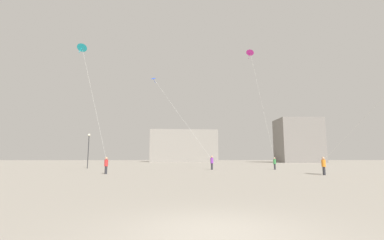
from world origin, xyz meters
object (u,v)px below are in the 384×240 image
Objects in this scene: person_in_purple at (212,162)px; lamppost_east at (89,145)px; person_in_orange at (324,165)px; kite_cyan_diamond at (82,49)px; person_in_green at (275,163)px; kite_magenta_diamond at (250,54)px; person_in_red at (106,165)px; building_centre_hall at (298,141)px; kite_cobalt_diamond at (155,81)px; building_left_hall at (184,146)px.

lamppost_east is (-17.54, 4.34, 2.38)m from person_in_purple.
person_in_orange is 24.72m from kite_cyan_diamond.
person_in_orange is (0.74, -10.87, 0.03)m from person_in_green.
person_in_purple is 20.07m from kite_cyan_diamond.
kite_magenta_diamond is at bearing -17.87° from lamppost_east.
kite_magenta_diamond reaches higher than lamppost_east.
building_centre_hall is at bearing -168.32° from person_in_red.
kite_magenta_diamond is 1.27× the size of kite_cyan_diamond.
person_in_purple is at bearing -13.89° from lamppost_east.
kite_cobalt_diamond reaches higher than lamppost_east.
kite_magenta_diamond reaches higher than person_in_purple.
building_centre_hall reaches higher than building_left_hall.
kite_cyan_diamond is (-17.99, -7.78, -2.87)m from kite_magenta_diamond.
kite_cobalt_diamond is 0.98× the size of building_centre_hall.
building_centre_hall is at bearing 40.78° from lamppost_east.
kite_cobalt_diamond is at bearing 74.57° from kite_cyan_diamond.
person_in_red is 0.99× the size of person_in_orange.
kite_magenta_diamond reaches higher than building_centre_hall.
kite_cobalt_diamond is 2.65× the size of lamppost_east.
lamppost_east is at bearing -103.44° from building_left_hall.
person_in_red is 14.68m from lamppost_east.
lamppost_east reaches higher than person_in_red.
kite_magenta_diamond is 2.75× the size of lamppost_east.
person_in_green is at bearing -22.62° from kite_cobalt_diamond.
kite_cobalt_diamond reaches higher than person_in_purple.
kite_cyan_diamond is (-2.12, -2.01, 10.81)m from person_in_red.
person_in_green is 14.44m from kite_magenta_diamond.
building_centre_hall is at bearing 25.87° from person_in_green.
kite_cyan_diamond is 17.66m from lamppost_east.
building_left_hall is at bearing -98.95° from person_in_purple.
building_centre_hall is at bearing 12.30° from person_in_orange.
building_left_hall is (-12.90, 72.22, 4.79)m from person_in_orange.
kite_cobalt_diamond is (4.86, 17.62, 2.16)m from kite_cyan_diamond.
building_left_hall is (7.21, 70.03, 4.80)m from person_in_red.
building_centre_hall reaches higher than person_in_orange.
person_in_green is 62.73m from building_left_hall.
person_in_green is at bearing 37.95° from person_in_orange.
person_in_red is 70.57m from building_left_hall.
kite_cobalt_diamond reaches higher than person_in_green.
person_in_orange reaches higher than person_in_green.
kite_cyan_diamond reaches higher than lamppost_east.
lamppost_east is at bearing -104.13° from person_in_red.
person_in_green is 26.33m from kite_cyan_diamond.
person_in_purple is 1.14× the size of person_in_green.
lamppost_east is at bearing 133.32° from person_in_green.
kite_magenta_diamond is (4.77, -2.85, 13.58)m from person_in_purple.
building_left_hall is at bearing 76.56° from lamppost_east.
person_in_orange is at bearing -29.71° from lamppost_east.
lamppost_east reaches higher than person_in_purple.
kite_magenta_diamond is 1.01× the size of building_centre_hall.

